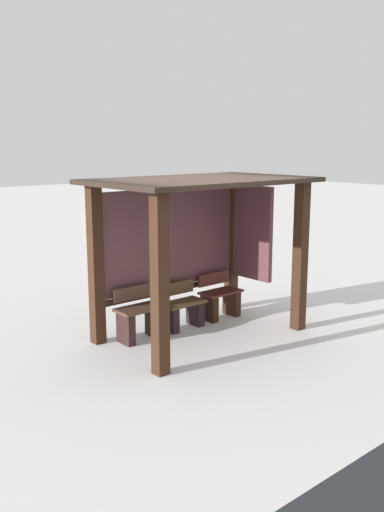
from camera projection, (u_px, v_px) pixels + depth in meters
The scene contains 5 objects.
ground_plane at pixel (202, 335), 8.30m from camera, with size 60.00×60.00×0.00m, color white.
bus_shelter at pixel (197, 223), 8.23m from camera, with size 3.11×1.93×2.32m.
bench_left_inside at pixel (140, 318), 8.06m from camera, with size 0.70×0.37×0.77m.
bench_center_inside at pixel (182, 310), 8.58m from camera, with size 0.70×0.37×0.70m.
bench_right_inside at pixel (220, 300), 9.09m from camera, with size 0.70×0.37×0.73m.
Camera 1 is at (-5.26, -5.91, 2.80)m, focal length 39.14 mm.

